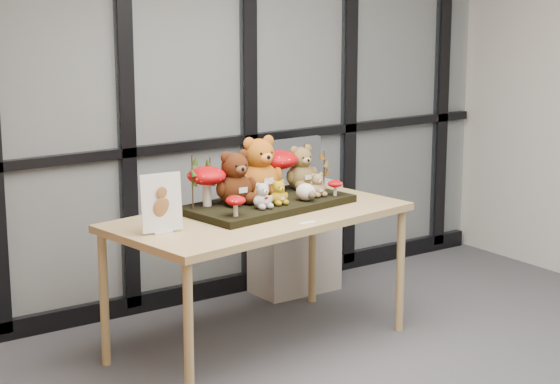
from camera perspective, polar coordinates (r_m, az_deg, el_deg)
room_shell at (r=4.51m, az=10.70°, el=6.10°), size 5.00×5.00×5.00m
glass_partition at (r=6.50m, az=-5.12°, el=5.82°), size 4.90×0.06×2.78m
display_table at (r=5.77m, az=-1.21°, el=-1.84°), size 1.82×1.09×0.80m
diorama_tray at (r=5.88m, az=-0.69°, el=-0.70°), size 1.04×0.63×0.04m
bear_pooh_yellow at (r=5.95m, az=-1.21°, el=1.62°), size 0.34×0.31×0.40m
bear_brown_medium at (r=5.78m, az=-2.57°, el=1.00°), size 0.29×0.27×0.34m
bear_tan_back at (r=6.18m, az=1.18°, el=1.55°), size 0.25×0.23×0.29m
bear_small_yellow at (r=5.76m, az=-0.09°, el=0.05°), size 0.13×0.12×0.16m
bear_white_bow at (r=5.67m, az=-1.00°, el=-0.11°), size 0.14×0.13×0.17m
bear_beige_small at (r=5.97m, az=2.11°, el=0.49°), size 0.13×0.12×0.16m
plush_cream_hedgehog at (r=5.87m, az=1.46°, el=0.05°), size 0.09×0.09×0.11m
mushroom_back_left at (r=5.74m, az=-4.14°, el=0.43°), size 0.22×0.22×0.25m
mushroom_back_right at (r=6.11m, az=-0.12°, el=1.32°), size 0.25×0.25×0.27m
mushroom_front_left at (r=5.50m, az=-2.51°, el=-0.74°), size 0.11×0.11×0.12m
mushroom_front_right at (r=6.01m, az=3.13°, el=0.28°), size 0.09×0.09×0.10m
sprig_green_far_left at (r=5.65m, az=-4.95°, el=0.55°), size 0.05×0.05×0.31m
sprig_green_mid_left at (r=5.80m, az=-3.95°, el=0.67°), size 0.05×0.05×0.27m
sprig_dry_far_right at (r=6.19m, az=1.39°, el=1.45°), size 0.05×0.05×0.27m
sprig_dry_mid_right at (r=6.13m, az=2.50°, el=1.21°), size 0.05×0.05×0.24m
sprig_green_centre at (r=5.95m, az=-2.32°, el=0.84°), size 0.05×0.05×0.24m
sign_holder at (r=5.33m, az=-6.68°, el=-0.75°), size 0.23×0.07×0.32m
label_card at (r=5.54m, az=1.56°, el=-1.72°), size 0.10×0.03×0.00m
cabinet at (r=6.89m, az=0.82°, el=-2.57°), size 0.56×0.33×0.75m
monitor at (r=6.79m, az=0.75°, el=1.77°), size 0.43×0.04×0.30m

